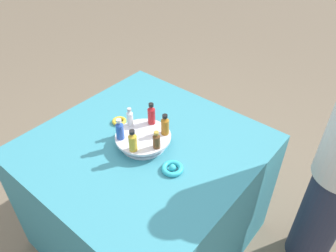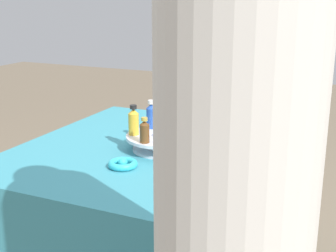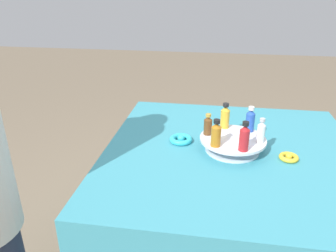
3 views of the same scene
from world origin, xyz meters
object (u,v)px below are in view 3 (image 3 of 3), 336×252
ribbon_bow_teal (181,139)px  bottle_brown (208,125)px  display_stand (232,143)px  bottle_amber (216,134)px  bottle_blue (250,120)px  bottle_clear (261,131)px  bottle_gold (225,117)px  ribbon_bow_gold (289,157)px  bottle_red (244,137)px

ribbon_bow_teal → bottle_brown: bearing=168.0°
display_stand → bottle_amber: bearing=49.2°
bottle_blue → bottle_clear: bearing=109.2°
bottle_brown → ribbon_bow_teal: size_ratio=0.91×
bottle_gold → ribbon_bow_gold: (-0.26, 0.15, -0.10)m
bottle_blue → bottle_brown: bearing=19.2°
bottle_gold → bottle_clear: (-0.15, 0.13, -0.01)m
display_stand → bottle_amber: bottle_amber is taller
bottle_brown → ribbon_bow_teal: bearing=-12.0°
bottle_gold → bottle_red: 0.22m
display_stand → bottle_clear: bearing=169.2°
bottle_clear → ribbon_bow_teal: 0.36m
bottle_amber → bottle_blue: 0.22m
ribbon_bow_teal → ribbon_bow_gold: bearing=168.6°
bottle_blue → ribbon_bow_gold: (-0.15, 0.13, -0.10)m
bottle_amber → bottle_gold: bearing=-100.8°
bottle_clear → bottle_blue: (0.04, -0.10, 0.00)m
bottle_gold → bottle_clear: 0.19m
display_stand → bottle_blue: bearing=-130.8°
bottle_brown → bottle_amber: 0.11m
bottle_red → ribbon_bow_teal: bearing=-29.8°
ribbon_bow_teal → bottle_gold: bearing=-162.9°
ribbon_bow_gold → ribbon_bow_teal: 0.46m
bottle_amber → ribbon_bow_teal: bearing=-40.0°
bottle_gold → bottle_brown: 0.11m
bottle_brown → ribbon_bow_gold: size_ratio=1.19×
display_stand → ribbon_bow_teal: bearing=-11.4°
bottle_brown → ribbon_bow_gold: 0.35m
bottle_gold → bottle_brown: bottle_gold is taller
bottle_brown → bottle_amber: (-0.04, 0.10, 0.01)m
bottle_blue → ribbon_bow_teal: size_ratio=1.11×
ribbon_bow_gold → bottle_red: bearing=17.1°
bottle_amber → ribbon_bow_teal: bottle_amber is taller
bottle_clear → bottle_blue: 0.11m
bottle_brown → bottle_clear: size_ratio=0.90×
display_stand → bottle_amber: size_ratio=2.45×
display_stand → bottle_red: (-0.04, 0.10, 0.08)m
bottle_amber → bottle_red: (-0.11, 0.02, 0.00)m
display_stand → ribbon_bow_teal: display_stand is taller
ribbon_bow_gold → bottle_clear: bearing=-12.0°
bottle_gold → bottle_blue: 0.11m
bottle_gold → bottle_amber: bearing=79.2°
bottle_gold → bottle_clear: bottle_gold is taller
bottle_brown → bottle_red: bearing=139.2°
bottle_red → bottle_clear: bearing=-130.8°
bottle_brown → bottle_clear: (-0.22, 0.04, 0.00)m
bottle_gold → bottle_red: (-0.07, 0.21, 0.00)m
bottle_amber → bottle_clear: (-0.18, -0.06, -0.00)m
display_stand → ribbon_bow_gold: 0.23m
bottle_clear → bottle_blue: bottle_blue is taller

